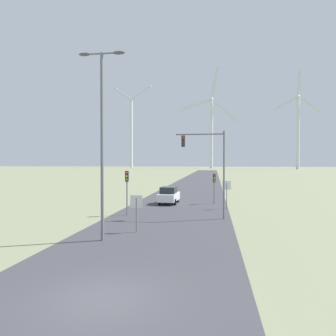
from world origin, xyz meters
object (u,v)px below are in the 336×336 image
(traffic_light_post_near_left, at_px, (127,183))
(car_approaching, at_px, (169,195))
(stop_sign_near, at_px, (136,206))
(traffic_light_post_near_right, at_px, (214,182))
(streetlamp, at_px, (102,125))
(stop_sign_far, at_px, (227,189))
(wind_turbine_far_left, at_px, (131,127))
(wind_turbine_center, at_px, (298,125))
(traffic_light_mast_overhead, at_px, (209,158))
(wind_turbine_left, at_px, (211,125))

(traffic_light_post_near_left, distance_m, car_approaching, 8.73)
(stop_sign_near, bearing_deg, car_approaching, 89.73)
(stop_sign_near, distance_m, traffic_light_post_near_right, 15.81)
(streetlamp, relative_size, stop_sign_far, 4.00)
(stop_sign_far, bearing_deg, streetlamp, -119.04)
(stop_sign_near, bearing_deg, wind_turbine_far_left, 104.52)
(stop_sign_near, xyz_separation_m, wind_turbine_center, (57.03, 195.12, 25.97))
(traffic_light_post_near_right, height_order, wind_turbine_far_left, wind_turbine_far_left)
(traffic_light_post_near_left, height_order, traffic_light_post_near_right, traffic_light_post_near_left)
(wind_turbine_far_left, height_order, wind_turbine_center, wind_turbine_far_left)
(traffic_light_post_near_left, bearing_deg, stop_sign_near, -69.74)
(stop_sign_far, bearing_deg, wind_turbine_center, 74.53)
(streetlamp, distance_m, traffic_light_post_near_left, 9.64)
(stop_sign_far, bearing_deg, traffic_light_post_near_left, -150.52)
(traffic_light_post_near_right, relative_size, wind_turbine_center, 0.05)
(traffic_light_mast_overhead, bearing_deg, wind_turbine_left, 90.44)
(stop_sign_near, bearing_deg, wind_turbine_left, 89.22)
(wind_turbine_far_left, xyz_separation_m, wind_turbine_center, (118.85, -43.55, -5.58))
(streetlamp, height_order, stop_sign_far, streetlamp)
(wind_turbine_far_left, bearing_deg, wind_turbine_left, -21.29)
(stop_sign_near, relative_size, traffic_light_post_near_left, 0.63)
(wind_turbine_left, bearing_deg, traffic_light_post_near_right, -89.41)
(stop_sign_near, distance_m, car_approaching, 14.58)
(stop_sign_near, relative_size, wind_turbine_far_left, 0.04)
(stop_sign_far, distance_m, traffic_light_post_near_right, 4.05)
(traffic_light_post_near_left, xyz_separation_m, wind_turbine_left, (5.25, 207.07, 27.76))
(wind_turbine_left, bearing_deg, stop_sign_far, -89.09)
(traffic_light_post_near_right, distance_m, traffic_light_mast_overhead, 9.60)
(stop_sign_near, xyz_separation_m, traffic_light_post_near_right, (4.93, 15.00, 0.71))
(traffic_light_mast_overhead, bearing_deg, stop_sign_far, 73.34)
(traffic_light_post_near_left, xyz_separation_m, traffic_light_mast_overhead, (6.84, -0.64, 2.08))
(streetlamp, relative_size, stop_sign_near, 4.53)
(wind_turbine_far_left, relative_size, wind_turbine_center, 1.07)
(stop_sign_far, xyz_separation_m, traffic_light_post_near_left, (-8.46, -4.78, 0.87))
(traffic_light_post_near_left, relative_size, traffic_light_post_near_right, 1.16)
(traffic_light_mast_overhead, distance_m, wind_turbine_center, 197.85)
(traffic_light_post_near_right, relative_size, traffic_light_mast_overhead, 0.46)
(streetlamp, xyz_separation_m, traffic_light_post_near_right, (6.35, 17.40, -4.26))
(streetlamp, xyz_separation_m, wind_turbine_left, (4.31, 215.84, 23.88))
(stop_sign_near, bearing_deg, streetlamp, -120.64)
(streetlamp, height_order, stop_sign_near, streetlamp)
(traffic_light_mast_overhead, bearing_deg, wind_turbine_far_left, 105.89)
(car_approaching, xyz_separation_m, wind_turbine_far_left, (-61.90, 224.11, 32.30))
(streetlamp, xyz_separation_m, traffic_light_mast_overhead, (5.90, 8.13, -1.80))
(streetlamp, xyz_separation_m, traffic_light_post_near_left, (-0.93, 8.77, -3.88))
(car_approaching, bearing_deg, wind_turbine_far_left, 105.44)
(wind_turbine_far_left, distance_m, wind_turbine_left, 69.51)
(stop_sign_far, relative_size, wind_turbine_center, 0.04)
(traffic_light_post_near_left, bearing_deg, car_approaching, 73.52)
(wind_turbine_left, bearing_deg, streetlamp, -91.14)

